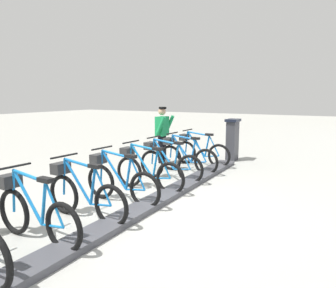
{
  "coord_description": "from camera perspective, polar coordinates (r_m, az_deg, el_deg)",
  "views": [
    {
      "loc": [
        -2.97,
        4.68,
        1.97
      ],
      "look_at": [
        0.5,
        -1.44,
        0.9
      ],
      "focal_mm": 33.74,
      "sensor_mm": 36.0,
      "label": 1
    }
  ],
  "objects": [
    {
      "name": "ground_plane",
      "position": [
        5.88,
        -2.73,
        -10.93
      ],
      "size": [
        60.0,
        60.0,
        0.0
      ],
      "primitive_type": "plane",
      "color": "#A6A59D"
    },
    {
      "name": "bike_docked_6",
      "position": [
        4.72,
        -23.16,
        -11.13
      ],
      "size": [
        1.72,
        0.54,
        1.02
      ],
      "color": "black",
      "rests_on": "ground"
    },
    {
      "name": "bike_docked_3",
      "position": [
        6.67,
        -3.99,
        -4.74
      ],
      "size": [
        1.72,
        0.54,
        1.02
      ],
      "color": "black",
      "rests_on": "ground"
    },
    {
      "name": "bike_docked_2",
      "position": [
        7.43,
        -0.06,
        -3.32
      ],
      "size": [
        1.72,
        0.54,
        1.02
      ],
      "color": "black",
      "rests_on": "ground"
    },
    {
      "name": "payment_kiosk",
      "position": [
        9.9,
        11.54,
        0.91
      ],
      "size": [
        0.36,
        0.52,
        1.28
      ],
      "color": "#38383D",
      "rests_on": "ground"
    },
    {
      "name": "worker_near_rack",
      "position": [
        9.26,
        -1.02,
        2.06
      ],
      "size": [
        0.46,
        0.63,
        1.66
      ],
      "color": "white",
      "rests_on": "ground"
    },
    {
      "name": "bike_docked_4",
      "position": [
        5.95,
        -8.91,
        -6.48
      ],
      "size": [
        1.72,
        0.54,
        1.02
      ],
      "color": "black",
      "rests_on": "ground"
    },
    {
      "name": "bike_docked_1",
      "position": [
        8.22,
        3.11,
        -2.16
      ],
      "size": [
        1.72,
        0.54,
        1.02
      ],
      "color": "black",
      "rests_on": "ground"
    },
    {
      "name": "dock_rail_base",
      "position": [
        5.86,
        -2.73,
        -10.47
      ],
      "size": [
        0.44,
        8.15,
        0.1
      ],
      "primitive_type": "cube",
      "color": "#47474C",
      "rests_on": "ground"
    },
    {
      "name": "bike_docked_0",
      "position": [
        9.04,
        5.71,
        -1.2
      ],
      "size": [
        1.72,
        0.54,
        1.02
      ],
      "color": "black",
      "rests_on": "ground"
    },
    {
      "name": "bike_docked_5",
      "position": [
        5.29,
        -15.17,
        -8.6
      ],
      "size": [
        1.72,
        0.54,
        1.02
      ],
      "color": "black",
      "rests_on": "ground"
    }
  ]
}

